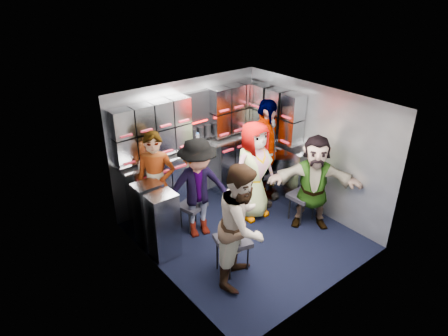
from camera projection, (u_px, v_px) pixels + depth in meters
floor at (246, 236)px, 6.07m from camera, size 3.00×3.00×0.00m
wall_back at (188, 142)px, 6.64m from camera, size 2.80×0.04×2.10m
wall_left at (161, 208)px, 4.82m from camera, size 0.04×3.00×2.10m
wall_right at (313, 149)px, 6.38m from camera, size 0.04×3.00×2.10m
ceiling at (250, 102)px, 5.13m from camera, size 2.80×3.00×0.02m
cart_bank_back at (196, 176)px, 6.75m from camera, size 2.68×0.38×0.99m
cart_bank_left at (156, 220)px, 5.58m from camera, size 0.38×0.76×0.99m
counter at (195, 148)px, 6.51m from camera, size 2.68×0.42×0.03m
locker_bank_back at (192, 119)px, 6.34m from camera, size 2.68×0.28×0.82m
locker_bank_right at (277, 114)px, 6.59m from camera, size 0.28×1.00×0.82m
right_cabinet at (277, 169)px, 6.96m from camera, size 0.28×1.20×1.00m
coffee_niche at (199, 117)px, 6.49m from camera, size 0.46×0.16×0.84m
red_latch_strip at (202, 159)px, 6.44m from camera, size 2.60×0.02×0.03m
jump_seat_near_left at (233, 242)px, 5.21m from camera, size 0.52×0.50×0.50m
jump_seat_mid_left at (192, 207)px, 6.09m from camera, size 0.44×0.43×0.43m
jump_seat_center at (245, 190)px, 6.55m from camera, size 0.45×0.43×0.44m
jump_seat_mid_right at (256, 176)px, 6.90m from camera, size 0.44×0.42×0.48m
jump_seat_near_right at (302, 197)px, 6.30m from camera, size 0.41×0.39×0.46m
attendant_standing at (156, 184)px, 5.85m from camera, size 0.70×0.68×1.62m
attendant_arc_a at (242, 225)px, 4.91m from camera, size 1.00×0.94×1.64m
attendant_arc_b at (198, 189)px, 5.79m from camera, size 1.12×0.82×1.56m
attendant_arc_c at (254, 171)px, 6.24m from camera, size 0.81×0.54×1.62m
attendant_arc_d at (265, 153)px, 6.56m from camera, size 1.16×0.86×1.83m
attendant_arc_e at (314, 182)px, 6.01m from camera, size 1.31×1.30×1.51m
bottle_left at (157, 152)px, 6.01m from camera, size 0.07×0.07×0.25m
bottle_mid at (198, 141)px, 6.43m from camera, size 0.06×0.06×0.24m
bottle_right at (243, 127)px, 6.97m from camera, size 0.06×0.06×0.24m
cup_left at (141, 163)px, 5.88m from camera, size 0.08×0.08×0.09m
cup_right at (244, 131)px, 7.01m from camera, size 0.09×0.09×0.09m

